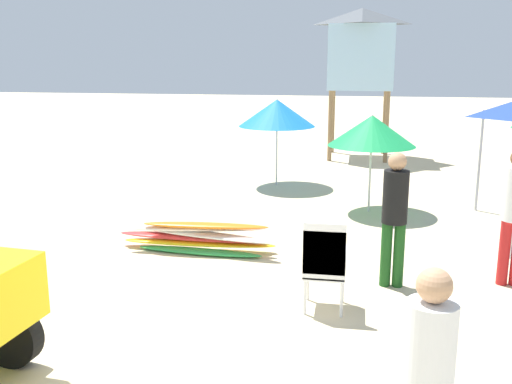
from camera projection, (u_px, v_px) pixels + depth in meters
name	position (u px, v px, depth m)	size (l,w,h in m)	color
ground	(140.00, 365.00, 5.72)	(80.00, 80.00, 0.00)	beige
stacked_plastic_chairs	(325.00, 259.00, 6.78)	(0.48, 0.48, 1.11)	silver
surfboard_pile	(199.00, 237.00, 9.00)	(2.56, 0.74, 0.48)	green
lifeguard_near_left	(395.00, 210.00, 7.47)	(0.32, 0.32, 1.76)	#194C19
lifeguard_far_right	(428.00, 376.00, 3.70)	(0.32, 0.32, 1.68)	#194C19
lifeguard_tower	(361.00, 49.00, 16.79)	(1.98, 1.98, 4.24)	olive
beach_umbrella_left	(372.00, 131.00, 11.04)	(1.64, 1.64, 1.85)	beige
beach_umbrella_far	(277.00, 113.00, 13.28)	(1.74, 1.74, 1.98)	beige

